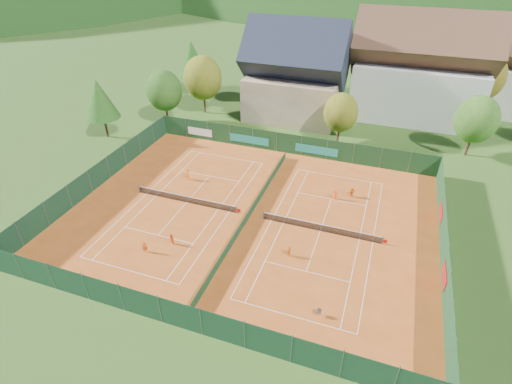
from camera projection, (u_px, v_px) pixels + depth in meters
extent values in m
plane|color=#2B4E18|center=(250.00, 216.00, 44.88)|extent=(600.00, 600.00, 0.00)
cube|color=#B14F1A|center=(250.00, 216.00, 44.87)|extent=(40.00, 32.00, 0.01)
cube|color=white|center=(226.00, 157.00, 56.44)|extent=(10.97, 0.06, 0.00)
cube|color=white|center=(128.00, 270.00, 37.74)|extent=(10.97, 0.06, 0.00)
cube|color=white|center=(146.00, 194.00, 48.62)|extent=(0.06, 23.77, 0.00)
cube|color=white|center=(229.00, 212.00, 45.57)|extent=(0.06, 23.77, 0.00)
cube|color=white|center=(156.00, 196.00, 48.24)|extent=(0.06, 23.77, 0.00)
cube|color=white|center=(218.00, 209.00, 45.95)|extent=(0.06, 23.77, 0.00)
cube|color=white|center=(210.00, 176.00, 52.13)|extent=(8.23, 0.06, 0.00)
cube|color=white|center=(158.00, 235.00, 42.06)|extent=(8.23, 0.06, 0.00)
cube|color=white|center=(187.00, 202.00, 47.09)|extent=(0.06, 12.80, 0.00)
cube|color=white|center=(339.00, 177.00, 51.99)|extent=(10.97, 0.06, 0.00)
cube|color=white|center=(291.00, 316.00, 33.29)|extent=(10.97, 0.06, 0.00)
cube|color=white|center=(271.00, 220.00, 44.17)|extent=(0.06, 23.77, 0.00)
cube|color=white|center=(373.00, 242.00, 41.12)|extent=(0.06, 23.77, 0.00)
cube|color=white|center=(283.00, 223.00, 43.79)|extent=(0.06, 23.77, 0.00)
cube|color=white|center=(359.00, 239.00, 41.50)|extent=(0.06, 23.77, 0.00)
cube|color=white|center=(331.00, 199.00, 47.67)|extent=(8.23, 0.06, 0.00)
cube|color=white|center=(306.00, 271.00, 37.61)|extent=(8.23, 0.06, 0.00)
cube|color=white|center=(320.00, 231.00, 42.64)|extent=(0.06, 12.80, 0.00)
cylinder|color=#59595B|center=(139.00, 189.00, 48.60)|extent=(0.10, 0.10, 1.02)
cylinder|color=#59595B|center=(237.00, 210.00, 45.04)|extent=(0.10, 0.10, 1.02)
cube|color=black|center=(186.00, 199.00, 46.84)|extent=(12.80, 0.02, 0.86)
cube|color=white|center=(186.00, 196.00, 46.61)|extent=(12.80, 0.04, 0.06)
cube|color=red|center=(239.00, 210.00, 45.00)|extent=(0.40, 0.04, 0.40)
cylinder|color=#59595B|center=(264.00, 215.00, 44.15)|extent=(0.10, 0.10, 1.02)
cylinder|color=#59595B|center=(383.00, 240.00, 40.59)|extent=(0.10, 0.10, 1.02)
cube|color=black|center=(321.00, 228.00, 42.39)|extent=(12.80, 0.02, 0.86)
cube|color=white|center=(321.00, 224.00, 42.16)|extent=(12.80, 0.04, 0.06)
cube|color=red|center=(385.00, 241.00, 40.55)|extent=(0.40, 0.04, 0.40)
cube|color=#14371F|center=(250.00, 212.00, 44.60)|extent=(0.03, 28.80, 1.00)
cube|color=#14371B|center=(289.00, 144.00, 56.63)|extent=(40.00, 0.04, 3.00)
cube|color=teal|center=(249.00, 140.00, 58.42)|extent=(6.00, 0.03, 1.20)
cube|color=teal|center=(316.00, 150.00, 55.64)|extent=(6.00, 0.03, 1.20)
cube|color=silver|center=(200.00, 132.00, 60.64)|extent=(4.00, 0.03, 1.20)
cube|color=#13351E|center=(180.00, 316.00, 31.46)|extent=(40.00, 0.04, 3.00)
cube|color=#12321F|center=(99.00, 174.00, 49.61)|extent=(0.04, 32.00, 3.00)
cube|color=#153C1E|center=(444.00, 245.00, 38.48)|extent=(0.04, 32.00, 3.00)
cube|color=#B21414|center=(444.00, 276.00, 35.52)|extent=(0.03, 3.00, 1.20)
cube|color=#B21414|center=(441.00, 213.00, 43.38)|extent=(0.03, 3.00, 1.20)
cube|color=beige|center=(294.00, 95.00, 67.37)|extent=(15.00, 12.00, 7.00)
cube|color=#1E2333|center=(297.00, 56.00, 63.79)|extent=(16.20, 12.00, 12.00)
cube|color=silver|center=(415.00, 91.00, 66.26)|extent=(20.00, 11.00, 9.00)
cube|color=brown|center=(425.00, 46.00, 62.26)|extent=(21.60, 11.00, 11.00)
cube|color=silver|center=(500.00, 88.00, 68.93)|extent=(16.00, 10.00, 8.00)
cylinder|color=#442E18|center=(167.00, 114.00, 65.95)|extent=(0.36, 0.36, 2.80)
ellipsoid|color=#275317|center=(164.00, 91.00, 63.75)|extent=(5.72, 5.72, 6.58)
cylinder|color=#473219|center=(205.00, 104.00, 69.46)|extent=(0.36, 0.36, 3.15)
ellipsoid|color=olive|center=(203.00, 78.00, 66.98)|extent=(6.44, 6.44, 7.40)
cylinder|color=#4D351B|center=(194.00, 85.00, 77.33)|extent=(0.36, 0.36, 3.50)
cone|color=#1D5317|center=(192.00, 58.00, 74.57)|extent=(5.60, 5.60, 6.50)
cylinder|color=#4B301A|center=(338.00, 134.00, 59.83)|extent=(0.36, 0.36, 2.45)
ellipsoid|color=olive|center=(341.00, 112.00, 57.90)|extent=(5.01, 5.01, 5.76)
cylinder|color=#4A2C1A|center=(468.00, 146.00, 56.30)|extent=(0.36, 0.36, 2.80)
ellipsoid|color=#30601B|center=(477.00, 119.00, 54.10)|extent=(5.72, 5.72, 6.58)
cylinder|color=#432F18|center=(106.00, 127.00, 61.23)|extent=(0.36, 0.36, 3.15)
cone|color=#215017|center=(100.00, 99.00, 58.75)|extent=(5.04, 5.04, 5.85)
cylinder|color=#4C301B|center=(473.00, 106.00, 68.14)|extent=(0.36, 0.36, 3.50)
ellipsoid|color=olive|center=(482.00, 77.00, 65.38)|extent=(7.15, 7.15, 8.22)
ellipsoid|color=black|center=(400.00, 39.00, 301.40)|extent=(440.00, 440.00, 242.00)
ellipsoid|color=black|center=(11.00, 48.00, 251.60)|extent=(340.00, 340.00, 204.00)
cylinder|color=slate|center=(317.00, 313.00, 33.03)|extent=(0.02, 0.02, 0.80)
cylinder|color=slate|center=(320.00, 314.00, 32.94)|extent=(0.02, 0.02, 0.80)
cylinder|color=slate|center=(318.00, 311.00, 33.26)|extent=(0.02, 0.02, 0.80)
cylinder|color=slate|center=(321.00, 311.00, 33.18)|extent=(0.02, 0.02, 0.80)
cube|color=slate|center=(319.00, 311.00, 33.02)|extent=(0.34, 0.34, 0.30)
ellipsoid|color=#CCD833|center=(319.00, 311.00, 33.00)|extent=(0.28, 0.28, 0.16)
sphere|color=#CCD833|center=(168.00, 223.00, 43.77)|extent=(0.07, 0.07, 0.07)
sphere|color=#CCD833|center=(274.00, 307.00, 34.03)|extent=(0.07, 0.07, 0.07)
sphere|color=#CCD833|center=(293.00, 191.00, 49.11)|extent=(0.07, 0.07, 0.07)
imported|color=#D34612|center=(145.00, 247.00, 39.56)|extent=(0.56, 0.55, 1.30)
imported|color=#F75415|center=(172.00, 240.00, 40.48)|extent=(0.80, 0.77, 1.30)
imported|color=orange|center=(188.00, 174.00, 51.07)|extent=(1.11, 1.00, 1.49)
imported|color=orange|center=(289.00, 251.00, 39.07)|extent=(0.58, 0.77, 1.21)
imported|color=#FC5016|center=(335.00, 195.00, 47.37)|extent=(0.62, 0.40, 1.26)
imported|color=orange|center=(352.00, 192.00, 47.76)|extent=(1.15, 1.06, 1.28)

